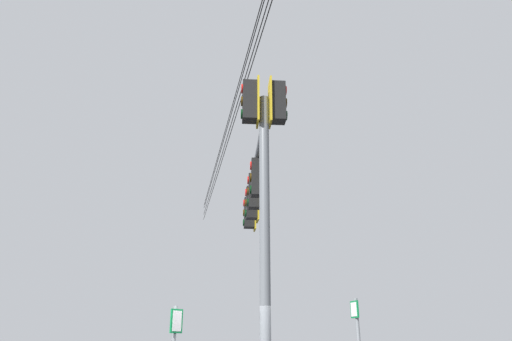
{
  "coord_description": "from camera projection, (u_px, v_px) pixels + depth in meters",
  "views": [
    {
      "loc": [
        -5.48,
        5.72,
        1.87
      ],
      "look_at": [
        1.97,
        -1.89,
        5.89
      ],
      "focal_mm": 32.28,
      "sensor_mm": 36.0,
      "label": 1
    }
  ],
  "objects": [
    {
      "name": "signal_mast_assembly",
      "position": [
        258.0,
        190.0,
        10.71
      ],
      "size": [
        4.97,
        4.43,
        7.14
      ],
      "color": "slate",
      "rests_on": "ground"
    },
    {
      "name": "overhead_wire_span",
      "position": [
        252.0,
        49.0,
        11.81
      ],
      "size": [
        26.05,
        18.31,
        0.97
      ],
      "color": "black"
    }
  ]
}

